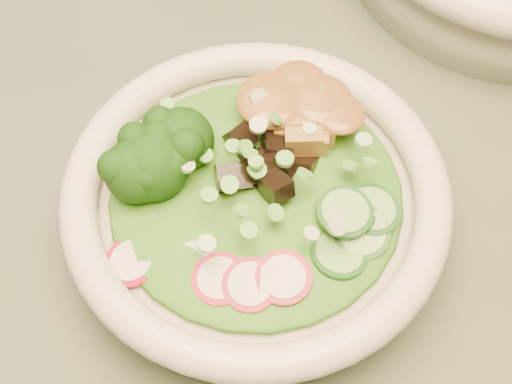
# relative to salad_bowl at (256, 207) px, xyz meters

# --- Properties ---
(salad_bowl) EXTENTS (0.23, 0.23, 0.06)m
(salad_bowl) POSITION_rel_salad_bowl_xyz_m (0.00, 0.00, 0.00)
(salad_bowl) COLOR silver
(salad_bowl) RESTS_ON dining_table
(lettuce_bed) EXTENTS (0.17, 0.17, 0.02)m
(lettuce_bed) POSITION_rel_salad_bowl_xyz_m (-0.00, -0.00, 0.02)
(lettuce_bed) COLOR #1D5511
(lettuce_bed) RESTS_ON salad_bowl
(broccoli_florets) EXTENTS (0.09, 0.08, 0.04)m
(broccoli_florets) POSITION_rel_salad_bowl_xyz_m (-0.05, 0.01, 0.03)
(broccoli_florets) COLOR black
(broccoli_florets) RESTS_ON salad_bowl
(radish_slices) EXTENTS (0.10, 0.07, 0.02)m
(radish_slices) POSITION_rel_salad_bowl_xyz_m (-0.01, -0.06, 0.02)
(radish_slices) COLOR maroon
(radish_slices) RESTS_ON salad_bowl
(cucumber_slices) EXTENTS (0.08, 0.08, 0.03)m
(cucumber_slices) POSITION_rel_salad_bowl_xyz_m (0.05, -0.01, 0.03)
(cucumber_slices) COLOR #90C36C
(cucumber_slices) RESTS_ON salad_bowl
(mushroom_heap) EXTENTS (0.08, 0.08, 0.03)m
(mushroom_heap) POSITION_rel_salad_bowl_xyz_m (0.00, 0.01, 0.03)
(mushroom_heap) COLOR black
(mushroom_heap) RESTS_ON salad_bowl
(tofu_cubes) EXTENTS (0.09, 0.08, 0.03)m
(tofu_cubes) POSITION_rel_salad_bowl_xyz_m (0.01, 0.05, 0.03)
(tofu_cubes) COLOR #A87838
(tofu_cubes) RESTS_ON salad_bowl
(peanut_sauce) EXTENTS (0.06, 0.05, 0.01)m
(peanut_sauce) POSITION_rel_salad_bowl_xyz_m (0.01, 0.05, 0.04)
(peanut_sauce) COLOR brown
(peanut_sauce) RESTS_ON tofu_cubes
(scallion_garnish) EXTENTS (0.16, 0.16, 0.02)m
(scallion_garnish) POSITION_rel_salad_bowl_xyz_m (-0.00, -0.00, 0.04)
(scallion_garnish) COLOR #60B640
(scallion_garnish) RESTS_ON salad_bowl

